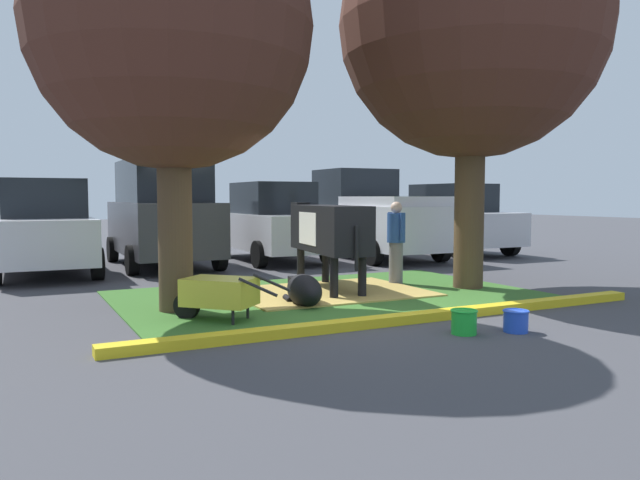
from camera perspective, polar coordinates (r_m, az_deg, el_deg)
ground_plane at (r=8.65m, az=2.96°, el=-6.95°), size 80.00×80.00×0.00m
grass_island at (r=10.21m, az=1.01°, el=-5.20°), size 6.82×4.42×0.02m
curb_yellow at (r=8.23m, az=8.82°, el=-7.14°), size 8.02×0.24×0.12m
hay_bedding at (r=10.48m, az=0.75°, el=-4.88°), size 3.23×2.44×0.04m
shade_tree_left at (r=9.27m, az=-13.62°, el=18.48°), size 3.96×3.96×5.99m
shade_tree_right at (r=11.67m, az=13.98°, el=18.76°), size 4.68×4.68×7.00m
cow_holstein at (r=10.70m, az=0.68°, el=1.03°), size 0.99×3.13×1.54m
calf_lying at (r=9.32m, az=-1.54°, el=-4.67°), size 0.70×1.33×0.48m
person_handler at (r=11.55m, az=7.09°, el=-0.04°), size 0.34×0.53×1.56m
wheelbarrow at (r=8.23m, az=-9.46°, el=-4.84°), size 1.34×1.35×0.63m
bucket_green at (r=7.62m, az=13.25°, el=-7.38°), size 0.33×0.33×0.30m
bucket_blue at (r=7.90m, az=17.75°, el=-7.14°), size 0.32×0.32×0.27m
hatchback_white at (r=14.25m, az=-24.29°, el=1.01°), size 2.07×4.43×2.02m
suv_dark_grey at (r=15.07m, az=-14.49°, el=2.46°), size 2.17×4.63×2.52m
sedan_red at (r=15.88m, az=-4.46°, el=1.62°), size 2.07×4.43×2.02m
pickup_truck_maroon at (r=16.77m, az=4.65°, el=2.19°), size 2.28×5.43×2.42m
sedan_silver at (r=18.37m, az=12.20°, el=1.87°), size 2.07×4.43×2.02m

